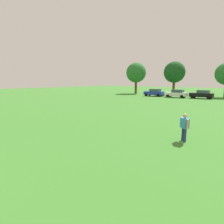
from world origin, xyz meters
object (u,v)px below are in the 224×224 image
Objects in this scene: parked_car_white_1 at (176,93)px; tree_far_left at (136,73)px; adult_bystander at (184,125)px; parked_car_blue_0 at (154,92)px; parked_car_black_2 at (202,94)px; tree_left at (174,72)px.

parked_car_white_1 is 0.51× the size of tree_far_left.
adult_bystander is at bearing 108.65° from parked_car_white_1.
parked_car_white_1 is at bearing -25.03° from tree_far_left.
tree_far_left is at bearing -35.36° from parked_car_blue_0.
tree_far_left is (-23.09, 35.26, 4.72)m from adult_bystander.
parked_car_white_1 is at bearing 7.30° from parked_car_black_2.
parked_car_white_1 is (5.24, -0.50, 0.00)m from parked_car_blue_0.
adult_bystander is 30.66m from parked_car_white_1.
parked_car_white_1 is at bearing -25.91° from adult_bystander.
parked_car_blue_0 is at bearing -35.36° from tree_far_left.
adult_bystander is 0.38× the size of parked_car_black_2.
parked_car_blue_0 is 10.06m from parked_car_black_2.
tree_far_left is at bearing -164.51° from tree_left.
parked_car_black_2 reaches higher than adult_bystander.
parked_car_black_2 is 12.75m from tree_left.
tree_far_left is (-18.10, 5.58, 4.82)m from parked_car_black_2.
tree_far_left is at bearing -25.03° from parked_car_white_1.
parked_car_blue_0 is at bearing -17.57° from adult_bystander.
adult_bystander is 30.09m from parked_car_black_2.
parked_car_blue_0 is 9.78m from tree_left.
tree_left is at bearing -100.84° from parked_car_blue_0.
tree_left is (-8.46, 8.26, 4.79)m from parked_car_black_2.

